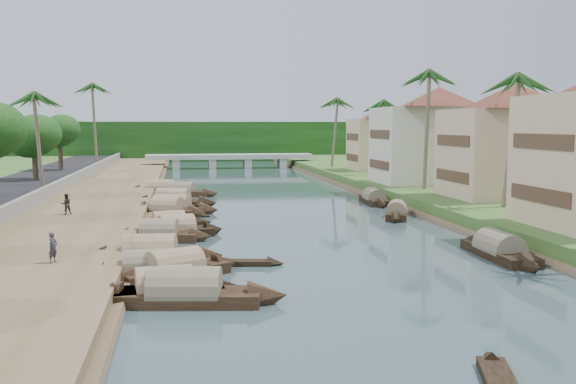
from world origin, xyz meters
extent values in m
plane|color=#364B51|center=(0.00, 0.00, 0.00)|extent=(220.00, 220.00, 0.00)
cube|color=brown|center=(-16.00, 20.00, 0.40)|extent=(10.00, 180.00, 0.80)
cube|color=#315020|center=(19.00, 20.00, 0.60)|extent=(16.00, 180.00, 1.20)
cube|color=slate|center=(-20.20, 20.00, 1.35)|extent=(0.40, 180.00, 1.10)
cube|color=#12370F|center=(0.00, 95.00, 4.00)|extent=(120.00, 4.00, 8.00)
cube|color=#12370F|center=(0.00, 100.00, 4.00)|extent=(120.00, 4.00, 8.00)
cube|color=#12370F|center=(0.00, 105.00, 4.00)|extent=(120.00, 4.00, 8.00)
cube|color=#A8A89D|center=(0.00, 72.00, 2.00)|extent=(28.00, 4.00, 0.80)
cube|color=#A8A89D|center=(-9.00, 72.00, 0.90)|extent=(1.20, 3.50, 1.80)
cube|color=#A8A89D|center=(-3.00, 72.00, 0.90)|extent=(1.20, 3.50, 1.80)
cube|color=#A8A89D|center=(3.00, 72.00, 0.90)|extent=(1.20, 3.50, 1.80)
cube|color=#A8A89D|center=(9.00, 72.00, 0.90)|extent=(1.20, 3.50, 1.80)
cube|color=#4A3222|center=(12.95, -2.00, 3.20)|extent=(0.10, 6.40, 0.90)
cube|color=#4A3222|center=(12.95, -2.00, 6.40)|extent=(0.10, 6.40, 0.90)
cube|color=#C8A58E|center=(20.00, 14.00, 4.95)|extent=(11.00, 8.00, 7.50)
pyramid|color=brown|center=(20.00, 14.00, 9.80)|extent=(14.11, 14.11, 2.20)
cube|color=#4A3222|center=(14.45, 14.00, 3.08)|extent=(0.10, 6.40, 0.90)
cube|color=#4A3222|center=(14.45, 14.00, 6.08)|extent=(0.10, 6.40, 0.90)
cube|color=beige|center=(19.00, 28.00, 5.20)|extent=(13.00, 8.00, 8.00)
pyramid|color=brown|center=(19.00, 28.00, 10.30)|extent=(15.59, 15.59, 2.20)
cube|color=#4A3222|center=(12.45, 28.00, 3.20)|extent=(0.10, 6.40, 0.90)
cube|color=#4A3222|center=(12.45, 28.00, 6.40)|extent=(0.10, 6.40, 0.90)
cube|color=#CEB68A|center=(20.00, 48.00, 4.70)|extent=(10.00, 7.00, 7.00)
pyramid|color=brown|center=(20.00, 48.00, 9.30)|extent=(12.62, 12.62, 2.20)
cube|color=#4A3222|center=(14.95, 48.00, 2.95)|extent=(0.10, 5.60, 0.90)
cube|color=#4A3222|center=(14.95, 48.00, 5.75)|extent=(0.10, 5.60, 0.90)
cube|color=black|center=(-8.14, -10.90, 0.20)|extent=(6.46, 2.92, 0.70)
cone|color=black|center=(-4.73, -11.45, 0.28)|extent=(2.04, 2.01, 1.94)
cone|color=black|center=(-11.56, -10.34, 0.28)|extent=(2.04, 2.01, 1.94)
cylinder|color=#6C6351|center=(-8.14, -10.90, 0.58)|extent=(5.02, 2.76, 2.02)
cube|color=black|center=(-9.01, -10.19, 0.20)|extent=(5.09, 2.32, 0.70)
cone|color=black|center=(-6.29, -9.86, 0.28)|extent=(1.61, 1.74, 1.74)
cone|color=black|center=(-11.72, -10.51, 0.28)|extent=(1.61, 1.74, 1.74)
cylinder|color=#8D775A|center=(-9.01, -10.19, 0.58)|extent=(3.95, 2.26, 1.83)
cube|color=black|center=(-8.61, -6.27, 0.20)|extent=(5.58, 4.22, 0.70)
cone|color=black|center=(-5.99, -4.75, 0.28)|extent=(2.13, 2.11, 1.71)
cone|color=black|center=(-11.23, -7.80, 0.28)|extent=(2.13, 2.11, 1.71)
cylinder|color=#8D775A|center=(-8.61, -6.27, 0.58)|extent=(4.50, 3.63, 1.77)
cube|color=black|center=(-9.81, -6.01, 0.20)|extent=(5.18, 1.77, 0.70)
cone|color=black|center=(-6.95, -5.94, 0.28)|extent=(1.52, 1.51, 1.64)
cone|color=black|center=(-12.67, -6.08, 0.28)|extent=(1.52, 1.51, 1.64)
cylinder|color=#6C6351|center=(-9.81, -6.01, 0.58)|extent=(3.97, 1.80, 1.71)
cube|color=black|center=(-9.92, -2.49, 0.20)|extent=(5.92, 2.59, 0.70)
cone|color=black|center=(-6.75, -2.86, 0.28)|extent=(1.85, 1.93, 1.93)
cone|color=black|center=(-13.08, -2.13, 0.28)|extent=(1.85, 1.93, 1.93)
cylinder|color=#8D775A|center=(-9.92, -2.49, 0.58)|extent=(4.58, 2.51, 2.02)
cube|color=black|center=(-8.57, 5.29, 0.20)|extent=(5.02, 3.03, 0.70)
cone|color=black|center=(-6.05, 6.01, 0.28)|extent=(1.78, 1.95, 1.78)
cone|color=black|center=(-11.08, 4.58, 0.28)|extent=(1.78, 1.95, 1.78)
cylinder|color=#8D775A|center=(-8.57, 5.29, 0.58)|extent=(3.97, 2.79, 1.89)
cube|color=black|center=(-9.67, 3.90, 0.20)|extent=(5.07, 2.49, 0.70)
cone|color=black|center=(-7.00, 3.47, 0.28)|extent=(1.65, 1.77, 1.72)
cone|color=black|center=(-12.33, 4.33, 0.28)|extent=(1.65, 1.77, 1.72)
cylinder|color=#6C6351|center=(-9.67, 3.90, 0.58)|extent=(3.95, 2.38, 1.81)
cube|color=black|center=(-9.14, 8.64, 0.20)|extent=(4.84, 2.43, 0.70)
cone|color=black|center=(-6.63, 9.20, 0.28)|extent=(1.58, 1.57, 1.46)
cone|color=black|center=(-11.65, 8.08, 0.28)|extent=(1.58, 1.57, 1.46)
cylinder|color=#8D775A|center=(-9.14, 8.64, 0.58)|extent=(3.78, 2.25, 1.52)
cube|color=black|center=(-9.38, 15.92, 0.20)|extent=(5.35, 4.01, 0.70)
cone|color=black|center=(-6.89, 14.61, 0.28)|extent=(2.10, 2.19, 1.85)
cone|color=black|center=(-11.87, 17.22, 0.28)|extent=(2.10, 2.19, 1.85)
cylinder|color=#8D775A|center=(-9.38, 15.92, 0.58)|extent=(4.33, 3.53, 1.96)
cube|color=black|center=(-8.90, 17.97, 0.20)|extent=(5.39, 3.45, 0.70)
cone|color=black|center=(-6.24, 16.85, 0.28)|extent=(1.91, 1.86, 1.56)
cone|color=black|center=(-11.56, 19.09, 0.28)|extent=(1.91, 1.86, 1.56)
cylinder|color=#6C6351|center=(-8.90, 17.97, 0.58)|extent=(4.28, 3.03, 1.61)
cube|color=black|center=(-9.00, 17.27, 0.20)|extent=(6.21, 3.82, 0.70)
cone|color=black|center=(-5.91, 16.16, 0.28)|extent=(2.19, 2.22, 1.93)
cone|color=black|center=(-12.09, 18.38, 0.28)|extent=(2.19, 2.22, 1.93)
cylinder|color=#8D775A|center=(-9.00, 17.27, 0.58)|extent=(4.93, 3.42, 2.01)
cube|color=black|center=(-8.99, 21.83, 0.20)|extent=(6.40, 3.81, 0.70)
cone|color=black|center=(-5.79, 20.81, 0.28)|extent=(2.24, 2.31, 2.06)
cone|color=black|center=(-12.19, 22.84, 0.28)|extent=(2.24, 2.31, 2.06)
cylinder|color=#8D775A|center=(-8.99, 21.83, 0.58)|extent=(5.06, 3.46, 2.16)
cube|color=black|center=(-8.33, 30.37, 0.20)|extent=(6.38, 4.04, 0.70)
cone|color=black|center=(-5.17, 29.00, 0.28)|extent=(2.22, 2.12, 1.75)
cone|color=black|center=(-11.50, 31.73, 0.28)|extent=(2.22, 2.12, 1.75)
cylinder|color=#6C6351|center=(-8.33, 30.37, 0.58)|extent=(5.06, 3.53, 1.80)
cube|color=black|center=(-10.26, 31.75, 0.20)|extent=(6.58, 3.94, 0.70)
cone|color=black|center=(-6.96, 30.64, 0.28)|extent=(2.30, 2.32, 2.03)
cone|color=black|center=(-13.55, 32.87, 0.28)|extent=(2.30, 2.32, 2.03)
cylinder|color=#8D775A|center=(-10.26, 31.75, 0.58)|extent=(5.21, 3.54, 2.12)
cube|color=black|center=(9.21, -4.44, 0.20)|extent=(1.96, 6.43, 0.70)
cone|color=black|center=(9.28, -0.88, 0.28)|extent=(1.67, 1.85, 1.84)
cone|color=black|center=(9.13, -7.99, 0.28)|extent=(1.67, 1.85, 1.84)
cylinder|color=#6C6351|center=(9.21, -4.44, 0.58)|extent=(2.00, 4.93, 1.89)
cube|color=black|center=(8.71, 11.37, 0.20)|extent=(3.22, 5.17, 0.70)
cone|color=black|center=(9.68, 13.94, 0.28)|extent=(1.82, 1.83, 1.57)
cone|color=black|center=(7.74, 8.81, 0.28)|extent=(1.82, 1.83, 1.57)
cylinder|color=#6C6351|center=(8.71, 11.37, 0.58)|extent=(2.86, 4.10, 1.63)
cube|color=black|center=(9.72, 20.72, 0.20)|extent=(2.07, 6.03, 0.70)
cone|color=black|center=(9.93, 24.01, 0.28)|extent=(1.63, 1.77, 1.72)
cone|color=black|center=(9.51, 17.43, 0.28)|extent=(1.63, 1.77, 1.72)
cylinder|color=#6C6351|center=(9.72, 20.72, 0.58)|extent=(2.05, 4.63, 1.77)
cone|color=black|center=(1.20, -19.04, 0.10)|extent=(1.16, 1.37, 0.85)
cube|color=black|center=(-5.38, -3.90, 0.10)|extent=(3.75, 1.47, 0.35)
cone|color=black|center=(-3.35, -4.27, 0.10)|extent=(1.05, 0.97, 0.81)
cone|color=black|center=(-7.41, -3.52, 0.10)|extent=(1.05, 0.97, 0.81)
cube|color=black|center=(-8.15, 15.23, 0.10)|extent=(3.63, 2.48, 0.35)
cone|color=black|center=(-6.32, 14.21, 0.10)|extent=(1.18, 1.11, 0.75)
cone|color=black|center=(-9.99, 16.26, 0.10)|extent=(1.18, 1.11, 0.75)
cylinder|color=#6F5F4A|center=(16.00, 7.55, 6.16)|extent=(1.32, 0.36, 9.91)
sphere|color=#1C4617|center=(16.00, 7.55, 10.93)|extent=(3.20, 3.20, 3.20)
cylinder|color=#6F5F4A|center=(15.00, 21.42, 6.87)|extent=(0.68, 0.36, 11.34)
sphere|color=#1C4617|center=(15.00, 21.42, 12.31)|extent=(3.20, 3.20, 3.20)
cylinder|color=#6F5F4A|center=(16.00, 39.60, 5.77)|extent=(1.42, 0.36, 9.12)
sphere|color=#1C4617|center=(16.00, 39.60, 10.15)|extent=(3.20, 3.20, 3.20)
cylinder|color=#6F5F4A|center=(-22.00, 29.71, 5.95)|extent=(0.88, 0.36, 9.11)
sphere|color=#1C4617|center=(-22.00, 29.71, 10.32)|extent=(3.20, 3.20, 3.20)
cylinder|color=#6F5F4A|center=(14.00, 55.22, 6.21)|extent=(1.25, 0.36, 10.02)
sphere|color=#1C4617|center=(14.00, 55.22, 11.02)|extent=(3.20, 3.20, 3.20)
cylinder|color=#6F5F4A|center=(-20.50, 60.71, 7.39)|extent=(0.77, 0.36, 11.98)
sphere|color=#1C4617|center=(-20.50, 60.71, 13.14)|extent=(3.20, 3.20, 3.20)
cylinder|color=#4E3E2D|center=(-24.00, 36.65, 2.99)|extent=(0.60, 0.60, 3.26)
ellipsoid|color=#12370F|center=(-24.00, 36.65, 6.11)|extent=(5.23, 5.23, 4.30)
cylinder|color=#4E3E2D|center=(-24.00, 51.85, 3.13)|extent=(0.60, 0.60, 3.53)
ellipsoid|color=#12370F|center=(-24.00, 51.85, 6.50)|extent=(4.77, 4.77, 3.92)
cylinder|color=#4E3E2D|center=(24.00, 28.53, 3.16)|extent=(0.60, 0.60, 4.00)
ellipsoid|color=#12370F|center=(24.00, 28.53, 6.98)|extent=(4.68, 4.68, 3.85)
imported|color=#2B2A33|center=(-14.34, -5.50, 1.54)|extent=(0.57, 0.64, 1.48)
imported|color=#2F2A21|center=(-16.61, 11.71, 1.58)|extent=(0.92, 0.82, 1.55)
camera|label=1|loc=(-8.22, -37.16, 7.39)|focal=40.00mm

